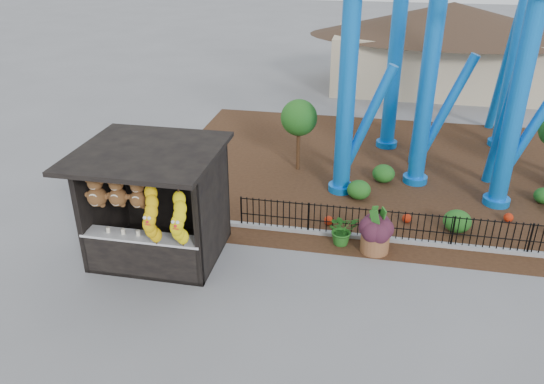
% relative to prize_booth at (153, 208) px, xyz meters
% --- Properties ---
extents(ground, '(120.00, 120.00, 0.00)m').
position_rel_prize_booth_xyz_m(ground, '(2.98, -0.89, -1.54)').
color(ground, slate).
rests_on(ground, ground).
extents(mulch_bed, '(18.00, 12.00, 0.02)m').
position_rel_prize_booth_xyz_m(mulch_bed, '(6.98, 7.11, -1.53)').
color(mulch_bed, '#331E11').
rests_on(mulch_bed, ground).
extents(curb, '(18.00, 0.18, 0.12)m').
position_rel_prize_booth_xyz_m(curb, '(6.98, 2.11, -1.48)').
color(curb, gray).
rests_on(curb, ground).
extents(prize_booth, '(3.50, 3.40, 3.12)m').
position_rel_prize_booth_xyz_m(prize_booth, '(0.00, 0.00, 0.00)').
color(prize_booth, black).
rests_on(prize_booth, ground).
extents(picket_fence, '(12.20, 0.06, 1.00)m').
position_rel_prize_booth_xyz_m(picket_fence, '(7.88, 2.11, -1.04)').
color(picket_fence, black).
rests_on(picket_fence, ground).
extents(terracotta_planter, '(0.99, 0.99, 0.60)m').
position_rel_prize_booth_xyz_m(terracotta_planter, '(5.69, 1.52, -1.23)').
color(terracotta_planter, brown).
rests_on(terracotta_planter, ground).
extents(planter_foliage, '(0.70, 0.70, 0.64)m').
position_rel_prize_booth_xyz_m(planter_foliage, '(5.69, 1.52, -0.61)').
color(planter_foliage, '#361523').
rests_on(planter_foliage, terracotta_planter).
extents(potted_plant, '(1.06, 1.01, 0.93)m').
position_rel_prize_booth_xyz_m(potted_plant, '(4.78, 1.73, -1.07)').
color(potted_plant, '#285D1B').
rests_on(potted_plant, ground).
extents(landscaping, '(7.32, 3.93, 0.65)m').
position_rel_prize_booth_xyz_m(landscaping, '(7.39, 4.60, -1.23)').
color(landscaping, '#1D5318').
rests_on(landscaping, mulch_bed).
extents(pavilion, '(15.00, 15.00, 4.80)m').
position_rel_prize_booth_xyz_m(pavilion, '(8.98, 19.11, 1.53)').
color(pavilion, '#BFAD8C').
rests_on(pavilion, ground).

